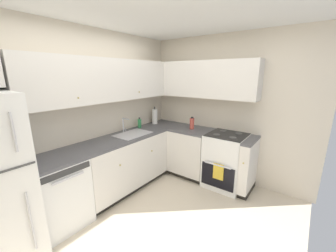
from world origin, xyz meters
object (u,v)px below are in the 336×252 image
object	(u,v)px
paper_towel_roll	(155,116)
oil_bottle	(192,123)
oven_range	(226,160)
dishwasher	(58,193)
soap_bottle	(139,123)

from	to	relation	value
paper_towel_roll	oil_bottle	size ratio (longest dim) A/B	1.59
oven_range	dishwasher	bearing A→B (deg)	148.84
oven_range	paper_towel_roll	xyz separation A→B (m)	(-0.11, 1.48, 0.60)
dishwasher	oven_range	distance (m)	2.55
dishwasher	soap_bottle	world-z (taller)	soap_bottle
soap_bottle	oil_bottle	size ratio (longest dim) A/B	0.87
dishwasher	paper_towel_roll	xyz separation A→B (m)	(2.07, 0.16, 0.62)
oven_range	paper_towel_roll	bearing A→B (deg)	94.29
dishwasher	soap_bottle	distance (m)	1.75
oven_range	soap_bottle	bearing A→B (deg)	109.47
dishwasher	oil_bottle	distance (m)	2.33
dishwasher	paper_towel_roll	distance (m)	2.17
dishwasher	oven_range	size ratio (longest dim) A/B	0.83
oven_range	oil_bottle	bearing A→B (deg)	91.57
dishwasher	paper_towel_roll	world-z (taller)	paper_towel_roll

